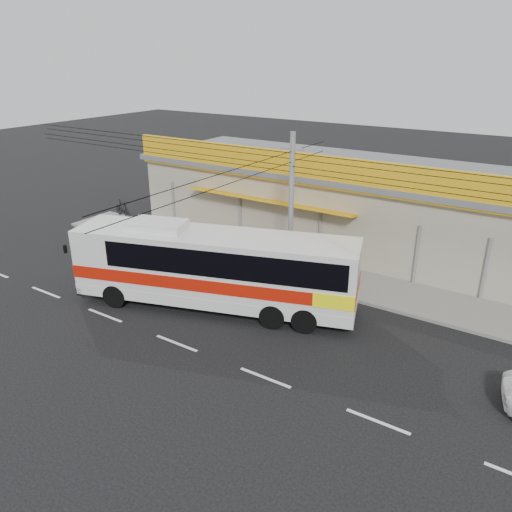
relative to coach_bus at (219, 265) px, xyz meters
The scene contains 8 objects.
ground 2.16m from the coach_bus, 63.38° to the right, with size 120.00×120.00×0.00m, color black.
sidewalk 5.59m from the coach_bus, 85.84° to the left, with size 30.00×3.20×0.15m, color slate.
lane_markings 3.84m from the coach_bus, 83.33° to the right, with size 50.00×0.12×0.01m, color silver, non-canonical shape.
storefront_building 10.79m from the coach_bus, 88.00° to the left, with size 22.60×9.20×5.70m.
coach_bus is the anchor object (origin of this frame).
motorbike_red 9.32m from the coach_bus, 141.57° to the left, with size 0.75×2.14×1.13m, color maroon.
motorbike_dark 14.47m from the coach_bus, 153.35° to the left, with size 0.55×1.93×1.16m, color black.
utility_pole 5.46m from the coach_bus, 66.36° to the left, with size 34.00×14.00×7.21m.
Camera 1 is at (11.47, -14.56, 10.29)m, focal length 35.00 mm.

